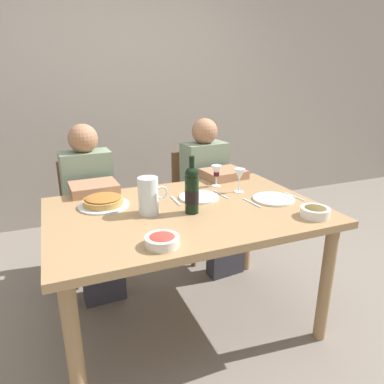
% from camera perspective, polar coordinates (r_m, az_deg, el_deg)
% --- Properties ---
extents(ground_plane, '(8.00, 8.00, 0.00)m').
position_cam_1_polar(ground_plane, '(2.32, -0.83, -20.55)').
color(ground_plane, slate).
extents(back_wall, '(8.00, 0.10, 2.80)m').
position_cam_1_polar(back_wall, '(3.69, -12.74, 17.14)').
color(back_wall, '#A3998E').
rests_on(back_wall, ground).
extents(dining_table, '(1.50, 1.00, 0.76)m').
position_cam_1_polar(dining_table, '(1.97, -0.92, -5.27)').
color(dining_table, '#9E7A51').
rests_on(dining_table, ground).
extents(wine_bottle, '(0.08, 0.08, 0.31)m').
position_cam_1_polar(wine_bottle, '(1.83, -0.03, 0.34)').
color(wine_bottle, black).
rests_on(wine_bottle, dining_table).
extents(water_pitcher, '(0.16, 0.11, 0.20)m').
position_cam_1_polar(water_pitcher, '(1.85, -7.15, -0.96)').
color(water_pitcher, silver).
rests_on(water_pitcher, dining_table).
extents(baked_tart, '(0.29, 0.29, 0.06)m').
position_cam_1_polar(baked_tart, '(2.02, -14.37, -1.52)').
color(baked_tart, silver).
rests_on(baked_tart, dining_table).
extents(salad_bowl, '(0.15, 0.15, 0.05)m').
position_cam_1_polar(salad_bowl, '(1.52, -4.94, -7.91)').
color(salad_bowl, silver).
rests_on(salad_bowl, dining_table).
extents(olive_bowl, '(0.15, 0.15, 0.06)m').
position_cam_1_polar(olive_bowl, '(1.92, 19.62, -3.01)').
color(olive_bowl, white).
rests_on(olive_bowl, dining_table).
extents(wine_glass_left_diner, '(0.07, 0.07, 0.15)m').
position_cam_1_polar(wine_glass_left_diner, '(2.20, 7.82, 2.73)').
color(wine_glass_left_diner, silver).
rests_on(wine_glass_left_diner, dining_table).
extents(wine_glass_right_diner, '(0.07, 0.07, 0.14)m').
position_cam_1_polar(wine_glass_right_diner, '(2.31, 4.05, 3.32)').
color(wine_glass_right_diner, silver).
rests_on(wine_glass_right_diner, dining_table).
extents(dinner_plate_left_setting, '(0.24, 0.24, 0.01)m').
position_cam_1_polar(dinner_plate_left_setting, '(2.10, 1.15, -0.82)').
color(dinner_plate_left_setting, white).
rests_on(dinner_plate_left_setting, dining_table).
extents(dinner_plate_right_setting, '(0.25, 0.25, 0.01)m').
position_cam_1_polar(dinner_plate_right_setting, '(2.12, 13.31, -1.12)').
color(dinner_plate_right_setting, silver).
rests_on(dinner_plate_right_setting, dining_table).
extents(fork_left_setting, '(0.02, 0.16, 0.00)m').
position_cam_1_polar(fork_left_setting, '(2.05, -2.71, -1.45)').
color(fork_left_setting, silver).
rests_on(fork_left_setting, dining_table).
extents(knife_left_setting, '(0.02, 0.18, 0.00)m').
position_cam_1_polar(knife_left_setting, '(2.16, 4.79, -0.41)').
color(knife_left_setting, silver).
rests_on(knife_left_setting, dining_table).
extents(knife_right_setting, '(0.03, 0.18, 0.00)m').
position_cam_1_polar(knife_right_setting, '(2.21, 16.48, -0.69)').
color(knife_right_setting, silver).
rests_on(knife_right_setting, dining_table).
extents(spoon_right_setting, '(0.03, 0.16, 0.00)m').
position_cam_1_polar(spoon_right_setting, '(2.04, 9.86, -1.76)').
color(spoon_right_setting, silver).
rests_on(spoon_right_setting, dining_table).
extents(chair_left, '(0.42, 0.42, 0.87)m').
position_cam_1_polar(chair_left, '(2.75, -16.73, -2.84)').
color(chair_left, brown).
rests_on(chair_left, ground).
extents(diner_left, '(0.35, 0.51, 1.16)m').
position_cam_1_polar(diner_left, '(2.49, -16.17, -2.10)').
color(diner_left, gray).
rests_on(diner_left, ground).
extents(chair_right, '(0.44, 0.44, 0.87)m').
position_cam_1_polar(chair_right, '(2.94, 0.85, -0.64)').
color(chair_right, brown).
rests_on(chair_right, ground).
extents(diner_right, '(0.37, 0.53, 1.16)m').
position_cam_1_polar(diner_right, '(2.71, 3.21, 0.29)').
color(diner_right, gray).
rests_on(diner_right, ground).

